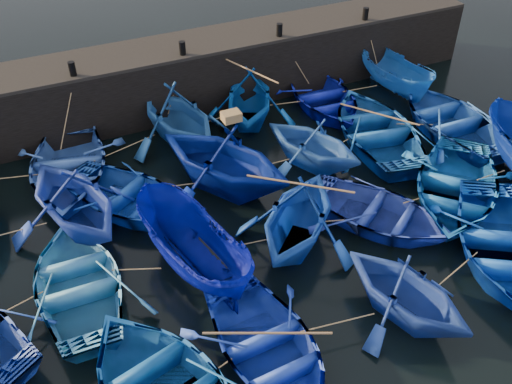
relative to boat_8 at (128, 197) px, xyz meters
name	(u,v)px	position (x,y,z in m)	size (l,w,h in m)	color
ground	(305,276)	(3.63, -4.90, -0.49)	(120.00, 120.00, 0.00)	black
quay_wall	(178,78)	(3.63, 5.60, 0.76)	(26.00, 2.50, 2.50)	black
quay_top	(175,47)	(3.63, 5.60, 2.07)	(26.00, 2.50, 0.12)	black
bollard_1	(72,69)	(-0.37, 4.70, 2.38)	(0.24, 0.24, 0.50)	black
bollard_2	(182,48)	(3.63, 4.70, 2.38)	(0.24, 0.24, 0.50)	black
bollard_3	(279,30)	(7.63, 4.70, 2.38)	(0.24, 0.24, 0.50)	black
bollard_4	(366,14)	(11.63, 4.70, 2.38)	(0.24, 0.24, 0.50)	black
boat_1	(67,168)	(-1.45, 2.33, 0.06)	(3.85, 5.38, 1.12)	blue
boat_2	(177,115)	(2.70, 3.05, 0.67)	(3.82, 4.43, 2.33)	#2159A1
boat_3	(249,97)	(5.63, 3.21, 0.62)	(3.63, 4.21, 2.22)	#06469B
boat_4	(323,97)	(8.79, 2.94, 0.01)	(3.46, 4.84, 1.00)	#0A159E
boat_5	(396,75)	(12.15, 2.80, 0.33)	(1.60, 4.25, 1.64)	blue
boat_7	(73,198)	(-1.61, -0.25, 0.70)	(3.90, 4.52, 2.38)	#1D39A0
boat_8	(128,197)	(0.00, 0.00, 0.00)	(3.40, 4.76, 0.99)	blue
boat_9	(224,157)	(3.14, -0.32, 0.80)	(4.22, 4.90, 2.58)	#001370
boat_10	(313,142)	(6.40, -0.38, 0.50)	(3.26, 3.79, 1.99)	#2254A9
boat_11	(377,129)	(9.29, -0.04, 0.09)	(4.00, 5.59, 1.16)	navy
boat_12	(452,119)	(12.26, -0.66, 0.07)	(3.88, 5.43, 1.13)	#194899
boat_14	(79,282)	(-2.13, -2.96, 0.00)	(3.43, 4.79, 0.99)	#327BCD
boat_15	(192,249)	(0.89, -3.46, 0.41)	(1.76, 4.68, 1.81)	#00087B
boat_16	(298,216)	(4.04, -3.66, 0.61)	(3.63, 4.21, 2.21)	#0F3B9E
boat_17	(379,213)	(6.70, -3.95, -0.02)	(3.30, 4.61, 0.96)	#20379C
boat_18	(455,187)	(9.58, -3.99, 0.07)	(3.90, 5.46, 1.13)	#0C4E92
boat_22	(267,347)	(1.49, -6.91, -0.01)	(3.31, 4.63, 0.96)	blue
boat_23	(407,291)	(5.21, -7.19, 0.48)	(3.19, 3.70, 1.95)	navy
boat_24	(502,243)	(9.04, -6.59, 0.07)	(3.89, 5.43, 1.13)	#0C44C0
wooden_crate	(231,116)	(3.44, -0.32, 2.23)	(0.57, 0.43, 0.28)	olive
mooring_ropes	(227,162)	(3.36, -0.02, 0.38)	(18.01, 11.83, 2.10)	tan
loose_oars	(302,157)	(5.11, -1.85, 1.17)	(10.06, 12.20, 1.32)	#99724C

